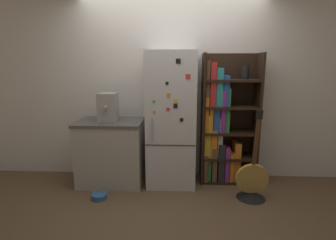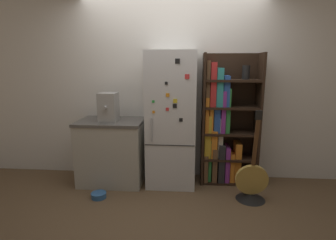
{
  "view_description": "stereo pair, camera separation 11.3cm",
  "coord_description": "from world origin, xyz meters",
  "px_view_note": "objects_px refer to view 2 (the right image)",
  "views": [
    {
      "loc": [
        0.12,
        -3.26,
        1.61
      ],
      "look_at": [
        -0.04,
        0.15,
        0.9
      ],
      "focal_mm": 28.0,
      "sensor_mm": 36.0,
      "label": 1
    },
    {
      "loc": [
        0.23,
        -3.25,
        1.61
      ],
      "look_at": [
        -0.04,
        0.15,
        0.9
      ],
      "focal_mm": 28.0,
      "sensor_mm": 36.0,
      "label": 2
    }
  ],
  "objects_px": {
    "bookshelf": "(223,127)",
    "pet_bowl": "(99,195)",
    "refrigerator": "(171,120)",
    "guitar": "(251,187)",
    "espresso_machine": "(109,107)"
  },
  "relations": [
    {
      "from": "espresso_machine",
      "to": "pet_bowl",
      "type": "distance_m",
      "value": 1.12
    },
    {
      "from": "espresso_machine",
      "to": "guitar",
      "type": "bearing_deg",
      "value": -10.08
    },
    {
      "from": "refrigerator",
      "to": "pet_bowl",
      "type": "bearing_deg",
      "value": -149.0
    },
    {
      "from": "bookshelf",
      "to": "espresso_machine",
      "type": "relative_size",
      "value": 4.66
    },
    {
      "from": "pet_bowl",
      "to": "bookshelf",
      "type": "bearing_deg",
      "value": 22.37
    },
    {
      "from": "refrigerator",
      "to": "bookshelf",
      "type": "distance_m",
      "value": 0.72
    },
    {
      "from": "bookshelf",
      "to": "pet_bowl",
      "type": "xyz_separation_m",
      "value": [
        -1.56,
        -0.64,
        -0.75
      ]
    },
    {
      "from": "pet_bowl",
      "to": "guitar",
      "type": "bearing_deg",
      "value": 3.41
    },
    {
      "from": "espresso_machine",
      "to": "bookshelf",
      "type": "bearing_deg",
      "value": 7.72
    },
    {
      "from": "guitar",
      "to": "pet_bowl",
      "type": "bearing_deg",
      "value": -176.59
    },
    {
      "from": "guitar",
      "to": "espresso_machine",
      "type": "bearing_deg",
      "value": 169.92
    },
    {
      "from": "bookshelf",
      "to": "guitar",
      "type": "height_order",
      "value": "bookshelf"
    },
    {
      "from": "refrigerator",
      "to": "pet_bowl",
      "type": "distance_m",
      "value": 1.33
    },
    {
      "from": "refrigerator",
      "to": "pet_bowl",
      "type": "xyz_separation_m",
      "value": [
        -0.86,
        -0.52,
        -0.86
      ]
    },
    {
      "from": "bookshelf",
      "to": "pet_bowl",
      "type": "relative_size",
      "value": 9.48
    }
  ]
}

